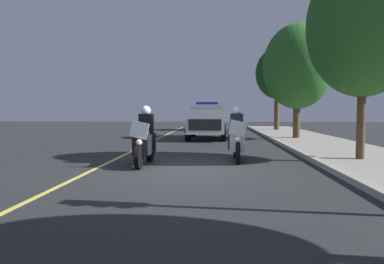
{
  "coord_description": "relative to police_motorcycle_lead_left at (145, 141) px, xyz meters",
  "views": [
    {
      "loc": [
        9.18,
        0.78,
        1.57
      ],
      "look_at": [
        -1.71,
        0.0,
        0.9
      ],
      "focal_mm": 32.45,
      "sensor_mm": 36.0,
      "label": 1
    }
  ],
  "objects": [
    {
      "name": "ground_plane",
      "position": [
        0.69,
        1.3,
        -0.7
      ],
      "size": [
        80.0,
        80.0,
        0.0
      ],
      "primitive_type": "plane",
      "color": "#28282B"
    },
    {
      "name": "curb_strip",
      "position": [
        0.69,
        5.05,
        -0.62
      ],
      "size": [
        48.0,
        0.24,
        0.15
      ],
      "primitive_type": "cube",
      "color": "#9E9B93",
      "rests_on": "ground"
    },
    {
      "name": "lane_stripe_center",
      "position": [
        0.69,
        -1.2,
        -0.7
      ],
      "size": [
        48.0,
        0.12,
        0.01
      ],
      "primitive_type": "cube",
      "color": "#E0D14C",
      "rests_on": "ground"
    },
    {
      "name": "police_motorcycle_lead_left",
      "position": [
        0.0,
        0.0,
        0.0
      ],
      "size": [
        2.14,
        0.56,
        1.72
      ],
      "color": "black",
      "rests_on": "ground"
    },
    {
      "name": "police_motorcycle_lead_right",
      "position": [
        -1.06,
        2.7,
        0.0
      ],
      "size": [
        2.14,
        0.56,
        1.72
      ],
      "color": "black",
      "rests_on": "ground"
    },
    {
      "name": "police_suv",
      "position": [
        -9.46,
        1.53,
        0.37
      ],
      "size": [
        4.93,
        2.13,
        2.05
      ],
      "color": "silver",
      "rests_on": "ground"
    },
    {
      "name": "cyclist_background",
      "position": [
        -14.57,
        3.56,
        0.14
      ],
      "size": [
        1.76,
        0.32,
        1.69
      ],
      "color": "black",
      "rests_on": "ground"
    },
    {
      "name": "tree_mid_block",
      "position": [
        -1.02,
        6.46,
        3.44
      ],
      "size": [
        3.34,
        3.34,
        6.21
      ],
      "color": "#4C3823",
      "rests_on": "sidewalk_strip"
    },
    {
      "name": "tree_far_back",
      "position": [
        -9.33,
        6.4,
        3.24
      ],
      "size": [
        3.69,
        3.69,
        6.14
      ],
      "color": "#4C3823",
      "rests_on": "sidewalk_strip"
    },
    {
      "name": "tree_behind_suv",
      "position": [
        -17.55,
        6.73,
        3.73
      ],
      "size": [
        3.33,
        3.33,
        6.32
      ],
      "color": "#4C3823",
      "rests_on": "sidewalk_strip"
    }
  ]
}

